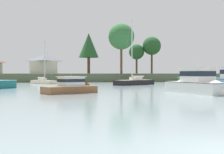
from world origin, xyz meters
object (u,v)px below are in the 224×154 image
cruiser_wood (75,89)px  cruiser_white (201,87)px  sailboat_cream (43,83)px  mooring_buoy_white (82,83)px  cruiser_green (197,80)px  sailboat_black (134,83)px

cruiser_wood → cruiser_white: size_ratio=0.67×
sailboat_cream → cruiser_white: sailboat_cream is taller
sailboat_cream → mooring_buoy_white: sailboat_cream is taller
cruiser_green → cruiser_white: 32.13m
sailboat_cream → sailboat_black: size_ratio=0.75×
cruiser_white → mooring_buoy_white: bearing=104.9°
sailboat_black → mooring_buoy_white: sailboat_black is taller
sailboat_cream → mooring_buoy_white: bearing=24.7°
cruiser_green → sailboat_cream: size_ratio=1.11×
cruiser_white → sailboat_black: bearing=93.1°
cruiser_green → cruiser_white: (-12.50, -29.60, -0.05)m
sailboat_cream → cruiser_wood: 31.42m
cruiser_wood → cruiser_green: bearing=46.1°
cruiser_white → mooring_buoy_white: cruiser_white is taller
cruiser_green → sailboat_cream: bearing=171.5°
cruiser_wood → cruiser_white: (12.92, -3.21, 0.22)m
cruiser_wood → mooring_buoy_white: cruiser_wood is taller
sailboat_black → mooring_buoy_white: size_ratio=29.83×
sailboat_cream → cruiser_wood: sailboat_cream is taller
cruiser_green → sailboat_black: bearing=-162.7°
cruiser_wood → sailboat_cream: bearing=99.6°
sailboat_cream → mooring_buoy_white: size_ratio=22.26×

